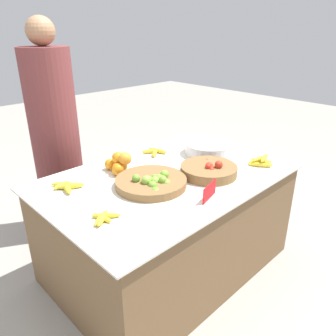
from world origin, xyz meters
name	(u,v)px	position (x,y,z in m)	size (l,w,h in m)	color
ground_plane	(168,264)	(0.00, 0.00, 0.00)	(12.00, 12.00, 0.00)	#A39E93
market_table	(168,222)	(0.00, 0.00, 0.34)	(1.54, 1.03, 0.68)	brown
lime_bowl	(152,182)	(-0.17, -0.04, 0.71)	(0.41, 0.41, 0.09)	olive
tomato_basket	(209,170)	(0.19, -0.17, 0.72)	(0.35, 0.35, 0.10)	olive
orange_pile	(119,164)	(-0.19, 0.25, 0.74)	(0.13, 0.19, 0.14)	orange
metal_bowl	(209,148)	(0.47, 0.06, 0.72)	(0.34, 0.34, 0.08)	silver
price_sign	(210,191)	(-0.05, -0.37, 0.73)	(0.15, 0.05, 0.09)	red
banana_bunch_middle_left	(155,152)	(0.20, 0.34, 0.70)	(0.14, 0.16, 0.03)	yellow
banana_bunch_back_center	(67,186)	(-0.54, 0.28, 0.70)	(0.16, 0.20, 0.04)	yellow
banana_bunch_front_right	(103,217)	(-0.58, -0.15, 0.70)	(0.16, 0.12, 0.03)	yellow
banana_bunch_front_left	(260,161)	(0.56, -0.31, 0.71)	(0.18, 0.17, 0.06)	yellow
vendor_person	(56,142)	(-0.27, 0.92, 0.74)	(0.35, 0.35, 1.60)	brown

